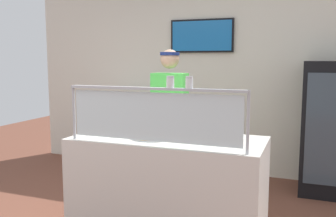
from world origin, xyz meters
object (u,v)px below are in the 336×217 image
Objects in this scene: worker_figure at (170,117)px; pizza_box_stack at (119,103)px; pizza_server at (151,134)px; drink_fridge at (332,129)px; parmesan_shaker at (170,83)px; pepper_flake_shaker at (189,83)px; pizza_tray at (152,136)px.

worker_figure is 1.51m from pizza_box_stack.
pizza_server is 2.45m from drink_fridge.
parmesan_shaker is at bearing -49.38° from pizza_server.
pepper_flake_shaker is 1.34m from worker_figure.
pizza_server is at bearing -54.44° from pizza_box_stack.
drink_fridge is at bearing 49.05° from pizza_tray.
worker_figure is at bearing 110.72° from parmesan_shaker.
pizza_box_stack is (-1.29, 1.81, 0.03)m from pizza_server.
pepper_flake_shaker is at bearing -118.31° from drink_fridge.
pizza_server reaches higher than pizza_tray.
pepper_flake_shaker reaches higher than pizza_tray.
pepper_flake_shaker is (0.45, -0.28, 0.48)m from pizza_server.
pizza_tray is 0.65m from parmesan_shaker.
pizza_box_stack reaches higher than pizza_tray.
pepper_flake_shaker is at bearing -34.25° from pizza_tray.
pizza_tray is 0.24× the size of worker_figure.
pepper_flake_shaker is 2.75m from pizza_box_stack.
drink_fridge is at bearing 58.55° from parmesan_shaker.
parmesan_shaker is (0.29, -0.28, 0.48)m from pizza_server.
pizza_box_stack is at bearing 140.20° from worker_figure.
worker_figure is at bearing -149.69° from drink_fridge.
worker_figure is at bearing -39.80° from pizza_box_stack.
worker_figure is (-0.58, 1.12, -0.46)m from pepper_flake_shaker.
pizza_box_stack is at bearing 127.19° from parmesan_shaker.
parmesan_shaker and pepper_flake_shaker have the same top height.
drink_fridge is (1.73, 1.01, -0.19)m from worker_figure.
pepper_flake_shaker reaches higher than pizza_box_stack.
pepper_flake_shaker is (0.44, -0.30, 0.50)m from pizza_tray.
drink_fridge is (1.59, 1.85, -0.17)m from pizza_server.
worker_figure reaches higher than pizza_server.
pizza_tray is 4.48× the size of parmesan_shaker.
pizza_tray is 0.88× the size of pizza_box_stack.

